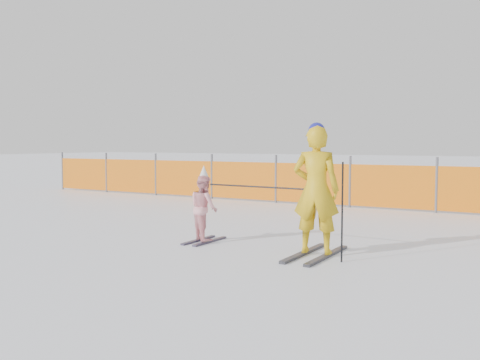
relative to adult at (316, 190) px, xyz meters
The scene contains 5 objects.
ground 1.63m from the adult, 165.13° to the right, with size 120.00×120.00×0.00m, color white.
adult is the anchor object (origin of this frame).
child 1.96m from the adult, behind, with size 0.63×0.87×1.21m.
ski_poles 0.37m from the adult, 169.63° to the right, with size 2.26×0.31×1.32m.
safety_fence 6.98m from the adult, 126.34° to the left, with size 14.63×0.06×1.25m.
Camera 1 is at (4.09, -6.52, 1.57)m, focal length 40.00 mm.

